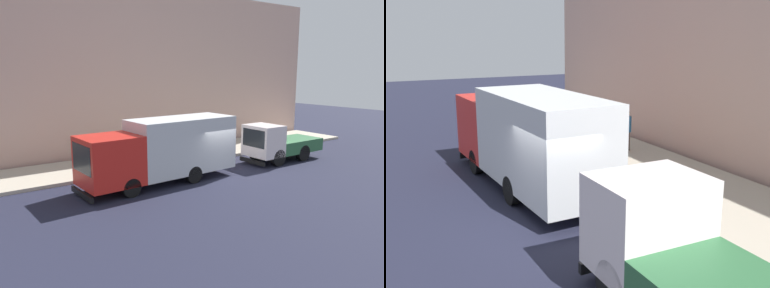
{
  "view_description": "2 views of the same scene",
  "coord_description": "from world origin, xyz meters",
  "views": [
    {
      "loc": [
        -14.96,
        12.37,
        5.5
      ],
      "look_at": [
        1.36,
        0.84,
        1.61
      ],
      "focal_mm": 35.39,
      "sensor_mm": 36.0,
      "label": 1
    },
    {
      "loc": [
        -4.27,
        -10.57,
        4.96
      ],
      "look_at": [
        1.57,
        1.14,
        1.78
      ],
      "focal_mm": 43.56,
      "sensor_mm": 36.0,
      "label": 2
    }
  ],
  "objects": [
    {
      "name": "pedestrian_standing",
      "position": [
        5.83,
        5.19,
        1.06
      ],
      "size": [
        0.49,
        0.49,
        1.66
      ],
      "rotation": [
        0.0,
        0.0,
        0.84
      ],
      "color": "#544842",
      "rests_on": "sidewalk"
    },
    {
      "name": "large_utility_truck",
      "position": [
        0.74,
        3.04,
        1.7
      ],
      "size": [
        2.68,
        8.22,
        3.16
      ],
      "rotation": [
        0.0,
        0.0,
        0.05
      ],
      "color": "red",
      "rests_on": "ground"
    },
    {
      "name": "small_flatbed_truck",
      "position": [
        0.6,
        -5.01,
        1.11
      ],
      "size": [
        2.11,
        5.29,
        2.34
      ],
      "rotation": [
        0.0,
        0.0,
        0.01
      ],
      "color": "silver",
      "rests_on": "ground"
    },
    {
      "name": "pedestrian_walking",
      "position": [
        3.57,
        2.7,
        1.12
      ],
      "size": [
        0.43,
        0.43,
        1.77
      ],
      "rotation": [
        0.0,
        0.0,
        1.19
      ],
      "color": "black",
      "rests_on": "sidewalk"
    },
    {
      "name": "building_facade",
      "position": [
        7.85,
        0.0,
        5.42
      ],
      "size": [
        0.5,
        30.0,
        10.84
      ],
      "primitive_type": "cube",
      "color": "#CDA292",
      "rests_on": "ground"
    },
    {
      "name": "sidewalk",
      "position": [
        5.17,
        0.0,
        0.09
      ],
      "size": [
        4.35,
        30.0,
        0.17
      ],
      "primitive_type": "cube",
      "color": "#B6AC98",
      "rests_on": "ground"
    },
    {
      "name": "street_sign_post",
      "position": [
        3.3,
        2.33,
        1.62
      ],
      "size": [
        0.44,
        0.08,
        2.44
      ],
      "color": "#4C5156",
      "rests_on": "sidewalk"
    },
    {
      "name": "ground",
      "position": [
        0.0,
        0.0,
        0.0
      ],
      "size": [
        80.0,
        80.0,
        0.0
      ],
      "primitive_type": "plane",
      "color": "#202134"
    },
    {
      "name": "traffic_cone_orange",
      "position": [
        3.35,
        5.7,
        0.53
      ],
      "size": [
        0.49,
        0.49,
        0.7
      ],
      "primitive_type": "cone",
      "color": "orange",
      "rests_on": "sidewalk"
    }
  ]
}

